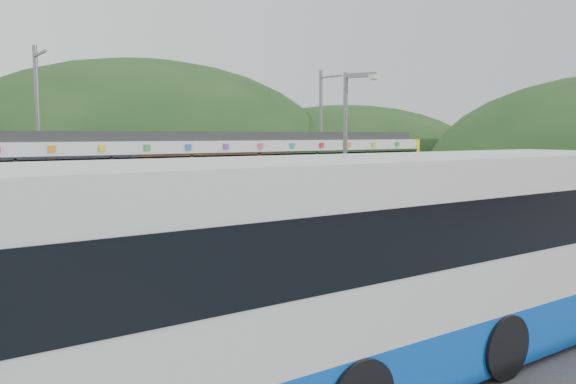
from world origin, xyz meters
TOP-DOWN VIEW (x-y plane):
  - ground at (0.00, 0.00)m, footprint 120.00×120.00m
  - hills at (6.19, 5.29)m, footprint 146.00×149.00m
  - platform at (0.00, 3.30)m, footprint 26.00×3.20m
  - yellow_line at (0.00, 2.00)m, footprint 26.00×0.10m
  - train at (-0.09, 6.00)m, footprint 20.44×3.01m
  - catenary_mast_west at (-7.00, 8.56)m, footprint 0.18×1.80m
  - catenary_mast_east at (7.00, 8.56)m, footprint 0.18×1.80m
  - bus at (-6.08, -8.48)m, footprint 12.20×3.16m
  - lamp_post at (-1.88, -3.30)m, footprint 0.48×1.01m

SIDE VIEW (x-z plane):
  - ground at x=0.00m, z-range 0.00..0.00m
  - hills at x=6.19m, z-range -13.00..13.00m
  - platform at x=0.00m, z-range 0.00..0.30m
  - yellow_line at x=0.00m, z-range 0.30..0.31m
  - bus at x=-6.08m, z-range -0.06..3.25m
  - train at x=-0.09m, z-range 0.19..3.93m
  - lamp_post at x=-1.88m, z-range 0.53..5.81m
  - catenary_mast_west at x=-7.00m, z-range 0.15..7.15m
  - catenary_mast_east at x=7.00m, z-range 0.15..7.15m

